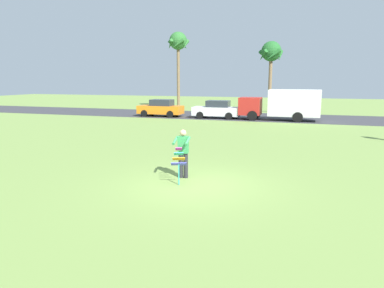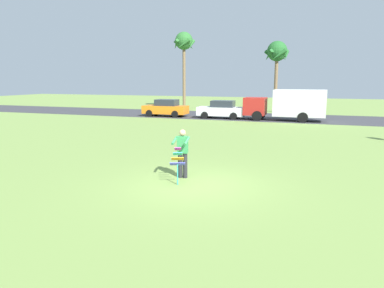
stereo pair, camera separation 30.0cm
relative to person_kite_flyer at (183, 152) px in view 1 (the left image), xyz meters
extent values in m
plane|color=olive|center=(0.69, -0.71, -0.95)|extent=(120.00, 120.00, 0.00)
cube|color=#38383D|center=(0.69, 22.02, -0.95)|extent=(120.00, 8.00, 0.01)
cylinder|color=#26262B|center=(0.09, 0.03, -0.50)|extent=(0.16, 0.16, 0.90)
cylinder|color=#26262B|center=(-0.09, 0.01, -0.50)|extent=(0.16, 0.16, 0.90)
cube|color=#338C4C|center=(0.00, 0.02, 0.25)|extent=(0.38, 0.26, 0.60)
sphere|color=tan|center=(0.00, 0.02, 0.67)|extent=(0.22, 0.22, 0.22)
cylinder|color=#338C4C|center=(0.24, -0.20, 0.43)|extent=(0.15, 0.59, 0.24)
cylinder|color=#338C4C|center=(-0.19, -0.25, 0.43)|extent=(0.15, 0.59, 0.24)
cube|color=#D83399|center=(-0.02, -0.40, 0.17)|extent=(0.26, 0.21, 0.12)
cube|color=#33BFBF|center=(0.04, -0.55, 0.04)|extent=(0.35, 0.24, 0.12)
cube|color=orange|center=(0.10, -0.71, -0.10)|extent=(0.44, 0.27, 0.12)
cube|color=#4C4CCC|center=(0.15, -0.86, -0.24)|extent=(0.53, 0.31, 0.12)
cylinder|color=#33BFBF|center=(0.15, -0.86, -0.59)|extent=(0.04, 0.04, 0.71)
cube|color=orange|center=(-9.22, 19.62, -0.31)|extent=(4.21, 1.73, 0.76)
cube|color=#282D38|center=(-9.07, 19.62, 0.35)|extent=(2.02, 1.41, 0.60)
cylinder|color=black|center=(-10.52, 18.80, -0.63)|extent=(0.64, 0.22, 0.64)
cylinder|color=black|center=(-10.53, 20.42, -0.63)|extent=(0.64, 0.22, 0.64)
cylinder|color=black|center=(-7.91, 18.82, -0.63)|extent=(0.64, 0.22, 0.64)
cylinder|color=black|center=(-7.92, 20.43, -0.63)|extent=(0.64, 0.22, 0.64)
cube|color=white|center=(-3.77, 19.62, -0.31)|extent=(4.24, 1.81, 0.76)
cube|color=#282D38|center=(-3.62, 19.62, 0.35)|extent=(2.05, 1.45, 0.60)
cylinder|color=black|center=(-5.05, 18.78, -0.63)|extent=(0.65, 0.24, 0.64)
cylinder|color=black|center=(-5.09, 20.39, -0.63)|extent=(0.65, 0.24, 0.64)
cylinder|color=black|center=(-2.44, 18.84, -0.63)|extent=(0.65, 0.24, 0.64)
cylinder|color=black|center=(-2.49, 20.46, -0.63)|extent=(0.65, 0.24, 0.64)
cube|color=#B2231E|center=(-0.73, 19.66, 0.22)|extent=(1.83, 1.93, 1.50)
cube|color=silver|center=(2.97, 19.61, 0.57)|extent=(4.23, 2.06, 2.20)
cylinder|color=black|center=(-0.39, 18.74, -0.53)|extent=(0.84, 0.29, 0.84)
cylinder|color=black|center=(-0.37, 20.58, -0.53)|extent=(0.84, 0.29, 0.84)
cylinder|color=black|center=(3.31, 18.68, -0.53)|extent=(0.84, 0.29, 0.84)
cylinder|color=black|center=(3.34, 20.52, -0.53)|extent=(0.84, 0.29, 0.84)
cylinder|color=brown|center=(-11.09, 29.64, 2.94)|extent=(0.36, 0.36, 7.79)
sphere|color=#2D6B2D|center=(-11.09, 29.64, 7.04)|extent=(2.10, 2.10, 2.10)
cone|color=#2D6B2D|center=(-10.14, 29.64, 6.59)|extent=(0.44, 1.56, 1.28)
cone|color=#2D6B2D|center=(-10.79, 30.54, 6.59)|extent=(1.62, 0.90, 1.28)
cone|color=#2D6B2D|center=(-11.85, 30.19, 6.59)|extent=(1.27, 1.52, 1.28)
cone|color=#2D6B2D|center=(-11.85, 29.08, 6.59)|extent=(1.27, 1.52, 1.28)
cone|color=#2D6B2D|center=(-10.79, 28.73, 6.59)|extent=(1.62, 0.90, 1.28)
cylinder|color=brown|center=(0.03, 27.88, 2.14)|extent=(0.36, 0.36, 6.19)
sphere|color=#236028|center=(0.03, 27.88, 5.44)|extent=(2.10, 2.10, 2.10)
cone|color=#236028|center=(0.98, 27.88, 4.99)|extent=(0.44, 1.56, 1.28)
cone|color=#236028|center=(0.33, 28.79, 4.99)|extent=(1.62, 0.90, 1.28)
cone|color=#236028|center=(-0.73, 28.44, 4.99)|extent=(1.27, 1.52, 1.28)
cone|color=#236028|center=(-0.73, 27.33, 4.99)|extent=(1.27, 1.52, 1.28)
cone|color=#236028|center=(0.33, 26.98, 4.99)|extent=(1.62, 0.90, 1.28)
camera|label=1|loc=(4.12, -11.61, 2.51)|focal=33.41mm
camera|label=2|loc=(4.41, -11.52, 2.51)|focal=33.41mm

